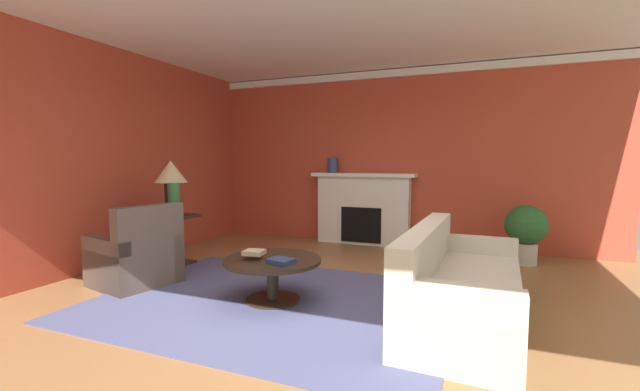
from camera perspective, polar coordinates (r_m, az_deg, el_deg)
ground_plane at (r=4.23m, az=0.17°, el=-15.09°), size 8.38×8.38×0.00m
wall_fireplace at (r=7.12m, az=10.10°, el=5.20°), size 7.03×0.12×2.98m
wall_window at (r=6.21m, az=-28.05°, el=4.75°), size 0.12×7.04×2.98m
ceiling_panel at (r=4.53m, az=1.74°, el=25.12°), size 7.03×7.04×0.06m
crown_moulding at (r=7.20m, az=10.14°, el=16.52°), size 7.03×0.08×0.12m
area_rug at (r=4.35m, az=-6.63°, el=-14.47°), size 3.55×2.70×0.01m
fireplace at (r=7.08m, az=6.07°, el=-2.12°), size 1.80×0.35×1.23m
sofa at (r=3.92m, az=18.90°, el=-12.41°), size 0.98×2.13×0.85m
armchair_near_window at (r=5.23m, az=-24.37°, el=-8.11°), size 0.96×0.96×0.95m
coffee_table at (r=4.25m, az=-6.68°, el=-10.28°), size 1.00×1.00×0.45m
side_table at (r=5.98m, az=-19.97°, el=-5.46°), size 0.56×0.56×0.70m
table_lamp at (r=5.90m, az=-20.20°, el=2.46°), size 0.44×0.44×0.75m
vase_on_side_table at (r=5.73m, az=-19.81°, el=-0.57°), size 0.16×0.16×0.46m
vase_mantel_left at (r=7.15m, az=1.77°, el=4.23°), size 0.18×0.18×0.26m
book_red_cover at (r=4.02m, az=-5.51°, el=-9.14°), size 0.27×0.24×0.05m
book_art_folio at (r=4.21m, az=-9.24°, el=-7.89°), size 0.22×0.20×0.05m
potted_plant at (r=6.36m, az=26.92°, el=-4.25°), size 0.56×0.56×0.83m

